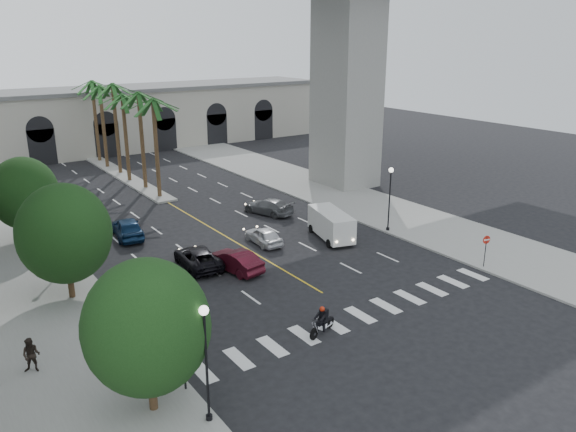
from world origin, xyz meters
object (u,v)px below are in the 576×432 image
object	(u,v)px
car_b	(235,261)
do_not_enter_sign	(486,245)
traffic_signal_far	(149,307)
car_e	(128,228)
lamp_post_left_near	(206,354)
car_a	(264,236)
cargo_van	(331,224)
lamp_post_left_far	(68,218)
traffic_signal_near	(183,342)
pedestrian_b	(31,355)
motorcycle_rider	(323,321)
car_d	(268,206)
car_c	(198,258)
lamp_post_right	(390,194)
pedestrian_a	(117,305)

from	to	relation	value
car_b	do_not_enter_sign	xyz separation A→B (m)	(14.18, -9.35, 1.01)
traffic_signal_far	car_e	world-z (taller)	traffic_signal_far
lamp_post_left_near	car_a	world-z (taller)	lamp_post_left_near
traffic_signal_far	car_b	xyz separation A→B (m)	(8.56, 6.61, -1.78)
traffic_signal_far	cargo_van	distance (m)	19.54
car_b	lamp_post_left_far	bearing A→B (deg)	-51.96
traffic_signal_near	pedestrian_b	distance (m)	7.69
traffic_signal_far	car_b	distance (m)	10.96
motorcycle_rider	car_a	distance (m)	14.05
lamp_post_left_near	cargo_van	size ratio (longest dim) A/B	0.98
lamp_post_left_far	motorcycle_rider	world-z (taller)	lamp_post_left_far
traffic_signal_far	car_a	size ratio (longest dim) A/B	0.94
lamp_post_left_far	cargo_van	distance (m)	19.26
car_e	car_d	bearing A→B (deg)	-176.15
traffic_signal_near	traffic_signal_far	size ratio (longest dim) A/B	1.00
lamp_post_left_near	cargo_van	bearing A→B (deg)	38.59
car_c	pedestrian_b	distance (m)	14.09
car_a	car_b	size ratio (longest dim) A/B	0.88
car_a	car_e	size ratio (longest dim) A/B	0.81
car_d	cargo_van	world-z (taller)	cargo_van
cargo_van	do_not_enter_sign	xyz separation A→B (m)	(4.89, -10.57, 0.52)
lamp_post_right	pedestrian_a	bearing A→B (deg)	-174.32
motorcycle_rider	car_b	size ratio (longest dim) A/B	0.48
motorcycle_rider	cargo_van	xyz separation A→B (m)	(9.59, 11.21, 0.50)
lamp_post_right	car_c	bearing A→B (deg)	172.48
lamp_post_left_far	pedestrian_a	bearing A→B (deg)	-91.32
car_b	pedestrian_b	world-z (taller)	pedestrian_b
lamp_post_left_far	car_d	distance (m)	17.66
pedestrian_a	do_not_enter_sign	size ratio (longest dim) A/B	0.67
do_not_enter_sign	motorcycle_rider	bearing A→B (deg)	-163.78
motorcycle_rider	car_b	bearing A→B (deg)	69.34
traffic_signal_far	car_e	xyz separation A→B (m)	(4.82, 17.14, -1.69)
traffic_signal_far	car_a	world-z (taller)	traffic_signal_far
lamp_post_left_far	cargo_van	world-z (taller)	lamp_post_left_far
motorcycle_rider	cargo_van	size ratio (longest dim) A/B	0.39
lamp_post_left_near	motorcycle_rider	bearing A→B (deg)	20.44
motorcycle_rider	pedestrian_b	distance (m)	14.39
motorcycle_rider	car_d	distance (m)	21.46
lamp_post_left_far	do_not_enter_sign	xyz separation A→B (m)	(22.85, -17.24, -1.48)
car_a	do_not_enter_sign	size ratio (longest dim) A/B	1.63
car_a	do_not_enter_sign	world-z (taller)	do_not_enter_sign
car_e	pedestrian_a	xyz separation A→B (m)	(-5.16, -12.93, 0.13)
lamp_post_left_near	car_a	size ratio (longest dim) A/B	1.37
lamp_post_left_far	car_a	xyz separation A→B (m)	(13.01, -4.62, -2.56)
cargo_van	traffic_signal_near	bearing A→B (deg)	-131.03
lamp_post_right	cargo_van	xyz separation A→B (m)	(-4.84, 1.33, -2.00)
motorcycle_rider	car_b	distance (m)	10.00
car_d	motorcycle_rider	bearing A→B (deg)	46.47
car_b	cargo_van	bearing A→B (deg)	177.81
lamp_post_right	car_b	distance (m)	14.36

